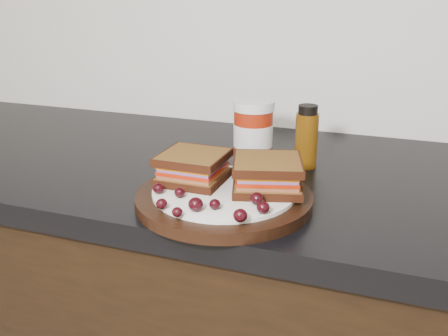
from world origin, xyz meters
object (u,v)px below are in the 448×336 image
at_px(condiment_jar, 253,130).
at_px(sandwich_left, 193,167).
at_px(plate, 224,198).
at_px(oil_bottle, 306,136).

bearing_deg(condiment_jar, sandwich_left, -100.97).
distance_m(plate, sandwich_left, 0.07).
bearing_deg(condiment_jar, plate, -84.71).
bearing_deg(sandwich_left, oil_bottle, 54.16).
height_order(condiment_jar, oil_bottle, same).
bearing_deg(condiment_jar, oil_bottle, -4.03).
xyz_separation_m(plate, condiment_jar, (-0.02, 0.22, 0.05)).
height_order(sandwich_left, condiment_jar, condiment_jar).
bearing_deg(sandwich_left, condiment_jar, 79.80).
relative_size(plate, oil_bottle, 2.34).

